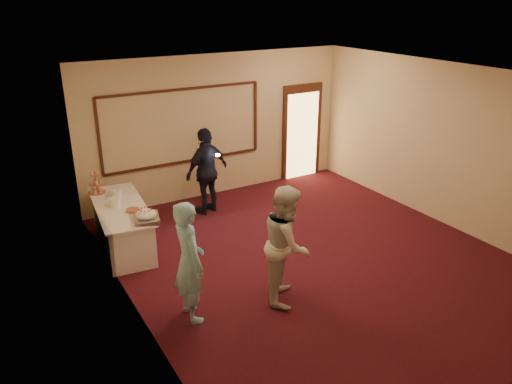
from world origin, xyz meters
TOP-DOWN VIEW (x-y plane):
  - floor at (0.00, 0.00)m, footprint 7.00×7.00m
  - room_walls at (0.00, 0.00)m, footprint 6.04×7.04m
  - wall_molding at (-0.80, 3.47)m, footprint 3.45×0.04m
  - doorway at (2.15, 3.45)m, footprint 1.05×0.07m
  - buffet_table at (-2.60, 2.06)m, footprint 1.02×2.16m
  - pavlova_tray at (-2.40, 1.25)m, footprint 0.49×0.60m
  - cupcake_stand at (-2.78, 2.85)m, footprint 0.31×0.31m
  - plate_stack_a at (-2.67, 2.05)m, footprint 0.18×0.18m
  - plate_stack_b at (-2.52, 2.46)m, footprint 0.19×0.19m
  - tart at (-2.49, 1.68)m, footprint 0.26×0.26m
  - man at (-2.39, -0.43)m, footprint 0.43×0.64m
  - woman at (-1.01, -0.67)m, footprint 1.02×1.06m
  - guest at (-0.69, 2.65)m, footprint 1.10×0.70m
  - camera_flash at (-0.57, 2.38)m, footprint 0.08×0.05m

SIDE VIEW (x-z plane):
  - floor at x=0.00m, z-range 0.00..0.00m
  - buffet_table at x=-2.60m, z-range 0.00..0.77m
  - tart at x=-2.49m, z-range 0.77..0.82m
  - plate_stack_a at x=-2.67m, z-range 0.77..0.92m
  - plate_stack_b at x=-2.52m, z-range 0.77..0.92m
  - man at x=-2.39m, z-range 0.00..1.71m
  - pavlova_tray at x=-2.40m, z-range 0.76..0.95m
  - woman at x=-1.01m, z-range 0.00..1.72m
  - guest at x=-0.69m, z-range 0.00..1.73m
  - cupcake_stand at x=-2.78m, z-range 0.71..1.16m
  - doorway at x=2.15m, z-range -0.02..2.18m
  - camera_flash at x=-0.57m, z-range 1.23..1.28m
  - wall_molding at x=-0.80m, z-range 0.83..2.38m
  - room_walls at x=0.00m, z-range 0.52..3.54m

